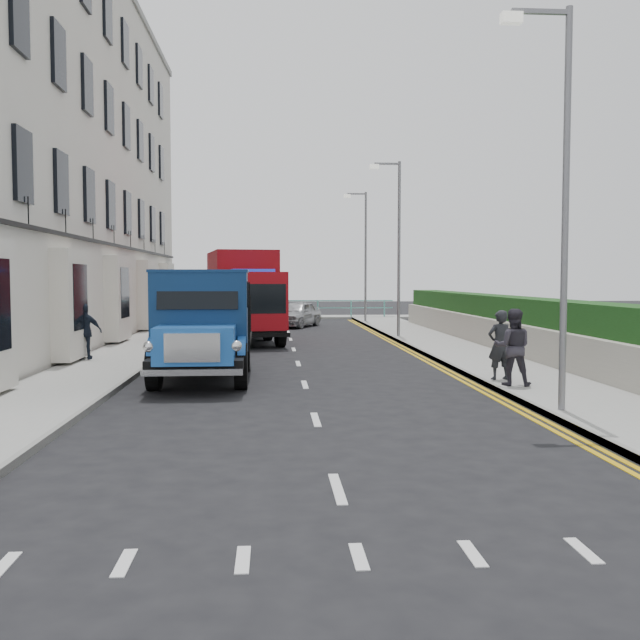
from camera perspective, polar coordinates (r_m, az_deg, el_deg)
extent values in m
plane|color=black|center=(14.22, -0.85, -6.41)|extent=(120.00, 120.00, 0.00)
cube|color=gray|center=(23.54, -14.81, -2.49)|extent=(2.40, 38.00, 0.12)
cube|color=gray|center=(23.89, 10.78, -2.35)|extent=(2.60, 38.00, 0.12)
cube|color=gray|center=(43.06, -2.91, 0.23)|extent=(30.00, 2.50, 0.12)
plane|color=slate|center=(74.04, -3.33, 1.49)|extent=(120.00, 120.00, 0.00)
cube|color=silver|center=(28.75, -22.11, 12.30)|extent=(6.00, 30.00, 14.00)
cube|color=black|center=(27.59, -15.70, 5.70)|extent=(0.12, 28.00, 0.10)
cube|color=#B2AD9E|center=(24.21, 13.77, -1.15)|extent=(0.30, 28.00, 1.00)
cube|color=#193F14|center=(24.41, 15.35, -0.19)|extent=(1.20, 28.00, 1.70)
cube|color=#59B2A5|center=(42.22, -2.90, 1.55)|extent=(13.00, 0.08, 0.06)
cube|color=#59B2A5|center=(42.24, -2.89, 0.97)|extent=(13.00, 0.06, 0.05)
cylinder|color=slate|center=(13.06, 19.03, 7.96)|extent=(0.12, 0.12, 7.00)
cube|color=slate|center=(13.59, 17.23, 22.50)|extent=(1.00, 0.08, 0.08)
cube|color=beige|center=(13.39, 15.06, 22.28)|extent=(0.35, 0.18, 0.18)
cylinder|color=slate|center=(28.47, 6.34, 5.53)|extent=(0.12, 0.12, 7.00)
cube|color=slate|center=(28.71, 5.38, 12.34)|extent=(1.00, 0.08, 0.08)
cube|color=beige|center=(28.62, 4.36, 12.13)|extent=(0.35, 0.18, 0.18)
cylinder|color=slate|center=(38.34, 3.67, 4.98)|extent=(0.12, 0.12, 7.00)
cube|color=slate|center=(38.53, 2.94, 10.05)|extent=(1.00, 0.08, 0.08)
cube|color=beige|center=(38.46, 2.19, 9.88)|extent=(0.35, 0.18, 0.18)
cylinder|color=black|center=(15.71, -13.13, -3.70)|extent=(0.29, 1.02, 1.01)
cylinder|color=black|center=(15.55, -6.33, -3.70)|extent=(0.29, 1.02, 1.01)
cylinder|color=black|center=(18.62, -11.79, -2.59)|extent=(0.29, 1.02, 1.01)
cylinder|color=black|center=(18.48, -6.07, -2.58)|extent=(0.29, 1.02, 1.01)
cube|color=black|center=(17.04, -9.31, -2.61)|extent=(2.07, 5.08, 0.19)
cube|color=#215DB4|center=(15.07, -9.93, -1.94)|extent=(1.65, 1.39, 0.76)
cube|color=silver|center=(14.38, -10.19, -2.20)|extent=(1.11, 0.10, 0.58)
cube|color=navy|center=(16.24, -9.56, 0.57)|extent=(2.12, 1.29, 1.84)
cube|color=black|center=(18.28, -9.00, -1.44)|extent=(2.25, 2.98, 0.13)
cylinder|color=black|center=(24.71, -7.55, -1.11)|extent=(0.45, 1.03, 1.00)
cylinder|color=black|center=(24.97, -3.20, -1.04)|extent=(0.45, 1.03, 1.00)
cylinder|color=black|center=(27.50, -8.14, -0.66)|extent=(0.45, 1.03, 1.00)
cylinder|color=black|center=(27.74, -4.22, -0.60)|extent=(0.45, 1.03, 1.00)
cylinder|color=black|center=(29.49, -8.49, -0.40)|extent=(0.45, 1.03, 1.00)
cylinder|color=black|center=(29.71, -4.83, -0.34)|extent=(0.45, 1.03, 1.00)
cube|color=black|center=(27.14, -6.06, -0.32)|extent=(3.10, 6.60, 0.23)
cube|color=#9B0B12|center=(24.76, -5.38, 1.54)|extent=(2.43, 2.06, 1.99)
cube|color=black|center=(23.93, -5.10, 1.70)|extent=(1.98, 0.40, 1.00)
cube|color=maroon|center=(28.08, -6.33, 2.67)|extent=(3.01, 5.02, 2.72)
imported|color=black|center=(21.14, -8.93, -1.20)|extent=(2.28, 4.57, 1.49)
imported|color=#65A6D8|center=(25.58, -8.06, -0.47)|extent=(1.73, 4.41, 1.43)
imported|color=#B9BABF|center=(26.30, -7.94, -0.58)|extent=(2.05, 4.37, 1.23)
imported|color=black|center=(40.93, -7.76, 0.93)|extent=(4.03, 5.53, 1.40)
imported|color=#9EA0A3|center=(35.24, -1.88, 0.49)|extent=(2.92, 4.10, 1.30)
imported|color=#222428|center=(16.60, 14.18, -1.94)|extent=(0.64, 0.48, 1.57)
imported|color=#2F2C36|center=(15.77, 15.16, -2.10)|extent=(0.95, 0.83, 1.65)
imported|color=#1C2432|center=(21.15, -18.28, -0.88)|extent=(0.93, 0.40, 1.58)
imported|color=#433830|center=(28.74, -11.21, 0.68)|extent=(1.14, 1.07, 1.96)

